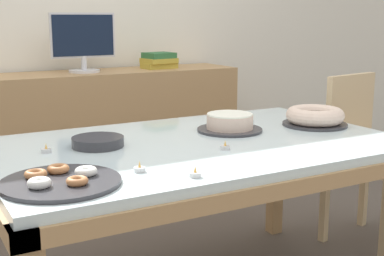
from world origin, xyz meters
name	(u,v)px	position (x,y,z in m)	size (l,w,h in m)	color
wall_back	(68,10)	(0.00, 1.77, 1.30)	(8.00, 0.10, 2.60)	silver
dining_table	(196,160)	(0.00, 0.00, 0.66)	(1.73, 1.08, 0.74)	silver
chair	(365,151)	(1.17, 0.15, 0.52)	(0.48, 0.48, 0.94)	#D1B284
sideboard	(87,140)	(0.00, 1.47, 0.45)	(2.10, 0.44, 0.90)	tan
computer_monitor	(83,43)	(0.00, 1.47, 1.09)	(0.42, 0.20, 0.38)	silver
book_stack	(159,61)	(0.54, 1.47, 0.96)	(0.23, 0.20, 0.11)	#B29933
cake_chocolate_round	(230,123)	(0.24, 0.11, 0.78)	(0.30, 0.30, 0.08)	#333338
cake_golden_bundt	(315,117)	(0.67, 0.02, 0.78)	(0.31, 0.31, 0.09)	#333338
pastry_platter	(60,181)	(-0.66, -0.29, 0.75)	(0.38, 0.38, 0.04)	#333338
plate_stack	(98,142)	(-0.39, 0.12, 0.76)	(0.21, 0.21, 0.04)	#333338
tealight_right_edge	(140,169)	(-0.39, -0.29, 0.75)	(0.04, 0.04, 0.04)	silver
tealight_centre	(46,150)	(-0.60, 0.12, 0.75)	(0.04, 0.04, 0.04)	silver
tealight_left_edge	(225,147)	(0.03, -0.17, 0.75)	(0.04, 0.04, 0.04)	silver
tealight_near_cakes	(195,174)	(-0.25, -0.43, 0.75)	(0.04, 0.04, 0.04)	silver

